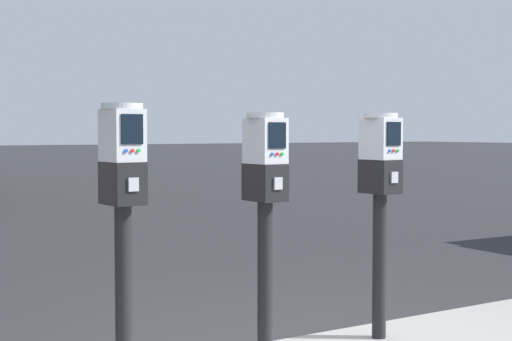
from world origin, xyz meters
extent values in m
cylinder|color=black|center=(-1.27, -0.10, 0.62)|extent=(0.10, 0.10, 0.96)
cube|color=black|center=(-1.27, -0.10, 1.21)|extent=(0.18, 0.25, 0.22)
cube|color=#A5A8AD|center=(-1.26, -0.23, 1.21)|extent=(0.06, 0.02, 0.07)
cube|color=#B7BABF|center=(-1.27, -0.10, 1.46)|extent=(0.18, 0.24, 0.27)
cube|color=black|center=(-1.26, -0.22, 1.49)|extent=(0.12, 0.02, 0.15)
cylinder|color=blue|center=(-1.30, -0.22, 1.38)|extent=(0.02, 0.01, 0.02)
cylinder|color=red|center=(-1.26, -0.22, 1.38)|extent=(0.02, 0.01, 0.02)
cylinder|color=green|center=(-1.23, -0.22, 1.38)|extent=(0.02, 0.01, 0.02)
cylinder|color=#B7BABF|center=(-1.27, -0.10, 1.61)|extent=(0.23, 0.23, 0.03)
cylinder|color=black|center=(-0.39, -0.10, 0.61)|extent=(0.10, 0.10, 0.94)
cube|color=black|center=(-0.39, -0.10, 1.18)|extent=(0.18, 0.25, 0.22)
cube|color=#A5A8AD|center=(-0.38, -0.23, 1.18)|extent=(0.06, 0.02, 0.07)
cube|color=#B7BABF|center=(-0.39, -0.10, 1.43)|extent=(0.18, 0.24, 0.27)
cube|color=black|center=(-0.38, -0.22, 1.46)|extent=(0.12, 0.02, 0.15)
cylinder|color=blue|center=(-0.42, -0.22, 1.35)|extent=(0.02, 0.01, 0.02)
cylinder|color=red|center=(-0.38, -0.22, 1.35)|extent=(0.02, 0.01, 0.02)
cylinder|color=green|center=(-0.35, -0.22, 1.35)|extent=(0.02, 0.01, 0.02)
cylinder|color=#B7BABF|center=(-0.39, -0.10, 1.57)|extent=(0.23, 0.23, 0.03)
cylinder|color=black|center=(0.49, -0.10, 0.61)|extent=(0.10, 0.10, 0.94)
cube|color=black|center=(0.49, -0.10, 1.19)|extent=(0.18, 0.25, 0.22)
cube|color=#A5A8AD|center=(0.50, -0.23, 1.19)|extent=(0.06, 0.02, 0.07)
cube|color=#B7BABF|center=(0.49, -0.10, 1.43)|extent=(0.18, 0.24, 0.27)
cube|color=black|center=(0.50, -0.22, 1.47)|extent=(0.12, 0.02, 0.15)
cylinder|color=blue|center=(0.46, -0.22, 1.36)|extent=(0.02, 0.01, 0.02)
cylinder|color=red|center=(0.50, -0.22, 1.36)|extent=(0.02, 0.01, 0.02)
cylinder|color=green|center=(0.53, -0.22, 1.36)|extent=(0.02, 0.01, 0.02)
cylinder|color=#B7BABF|center=(0.49, -0.10, 1.58)|extent=(0.23, 0.23, 0.03)
camera|label=1|loc=(-2.74, -3.78, 1.48)|focal=52.80mm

